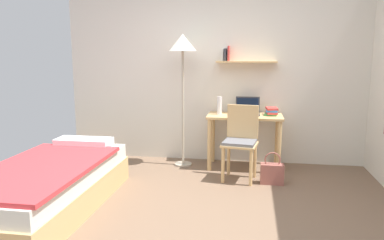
{
  "coord_description": "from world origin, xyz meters",
  "views": [
    {
      "loc": [
        0.45,
        -3.24,
        1.53
      ],
      "look_at": [
        -0.15,
        0.51,
        0.85
      ],
      "focal_mm": 34.74,
      "sensor_mm": 36.0,
      "label": 1
    }
  ],
  "objects_px": {
    "standing_lamp": "(183,51)",
    "handbag": "(272,173)",
    "water_bottle": "(220,105)",
    "bed": "(49,186)",
    "desk": "(245,126)",
    "laptop": "(247,110)",
    "book_stack": "(272,111)",
    "desk_chair": "(241,139)"
  },
  "relations": [
    {
      "from": "laptop",
      "to": "book_stack",
      "type": "bearing_deg",
      "value": -5.69
    },
    {
      "from": "desk",
      "to": "water_bottle",
      "type": "relative_size",
      "value": 4.12
    },
    {
      "from": "standing_lamp",
      "to": "water_bottle",
      "type": "relative_size",
      "value": 7.42
    },
    {
      "from": "desk_chair",
      "to": "water_bottle",
      "type": "bearing_deg",
      "value": 121.96
    },
    {
      "from": "water_bottle",
      "to": "handbag",
      "type": "xyz_separation_m",
      "value": [
        0.69,
        -0.62,
        -0.71
      ]
    },
    {
      "from": "standing_lamp",
      "to": "water_bottle",
      "type": "height_order",
      "value": "standing_lamp"
    },
    {
      "from": "desk_chair",
      "to": "handbag",
      "type": "bearing_deg",
      "value": -18.45
    },
    {
      "from": "bed",
      "to": "laptop",
      "type": "relative_size",
      "value": 6.27
    },
    {
      "from": "book_stack",
      "to": "handbag",
      "type": "xyz_separation_m",
      "value": [
        -0.0,
        -0.66,
        -0.64
      ]
    },
    {
      "from": "desk_chair",
      "to": "standing_lamp",
      "type": "bearing_deg",
      "value": 150.73
    },
    {
      "from": "book_stack",
      "to": "handbag",
      "type": "height_order",
      "value": "book_stack"
    },
    {
      "from": "handbag",
      "to": "desk_chair",
      "type": "bearing_deg",
      "value": 161.55
    },
    {
      "from": "handbag",
      "to": "water_bottle",
      "type": "bearing_deg",
      "value": 138.08
    },
    {
      "from": "standing_lamp",
      "to": "handbag",
      "type": "distance_m",
      "value": 1.94
    },
    {
      "from": "bed",
      "to": "handbag",
      "type": "bearing_deg",
      "value": 26.33
    },
    {
      "from": "desk_chair",
      "to": "book_stack",
      "type": "bearing_deg",
      "value": 54.2
    },
    {
      "from": "standing_lamp",
      "to": "laptop",
      "type": "distance_m",
      "value": 1.17
    },
    {
      "from": "bed",
      "to": "desk",
      "type": "height_order",
      "value": "desk"
    },
    {
      "from": "book_stack",
      "to": "bed",
      "type": "bearing_deg",
      "value": -141.61
    },
    {
      "from": "book_stack",
      "to": "laptop",
      "type": "bearing_deg",
      "value": 174.31
    },
    {
      "from": "bed",
      "to": "desk_chair",
      "type": "height_order",
      "value": "desk_chair"
    },
    {
      "from": "bed",
      "to": "water_bottle",
      "type": "height_order",
      "value": "water_bottle"
    },
    {
      "from": "desk",
      "to": "water_bottle",
      "type": "distance_m",
      "value": 0.43
    },
    {
      "from": "bed",
      "to": "desk",
      "type": "distance_m",
      "value": 2.55
    },
    {
      "from": "desk_chair",
      "to": "desk",
      "type": "bearing_deg",
      "value": 85.89
    },
    {
      "from": "desk",
      "to": "book_stack",
      "type": "bearing_deg",
      "value": 8.81
    },
    {
      "from": "handbag",
      "to": "laptop",
      "type": "bearing_deg",
      "value": 114.53
    },
    {
      "from": "desk_chair",
      "to": "handbag",
      "type": "xyz_separation_m",
      "value": [
        0.38,
        -0.13,
        -0.37
      ]
    },
    {
      "from": "bed",
      "to": "desk",
      "type": "relative_size",
      "value": 2.09
    },
    {
      "from": "book_stack",
      "to": "water_bottle",
      "type": "bearing_deg",
      "value": -176.47
    },
    {
      "from": "handbag",
      "to": "book_stack",
      "type": "bearing_deg",
      "value": 89.82
    },
    {
      "from": "laptop",
      "to": "handbag",
      "type": "bearing_deg",
      "value": -65.47
    },
    {
      "from": "laptop",
      "to": "water_bottle",
      "type": "xyz_separation_m",
      "value": [
        -0.37,
        -0.07,
        0.06
      ]
    },
    {
      "from": "bed",
      "to": "water_bottle",
      "type": "relative_size",
      "value": 8.58
    },
    {
      "from": "standing_lamp",
      "to": "book_stack",
      "type": "height_order",
      "value": "standing_lamp"
    },
    {
      "from": "bed",
      "to": "desk_chair",
      "type": "relative_size",
      "value": 2.27
    },
    {
      "from": "book_stack",
      "to": "handbag",
      "type": "bearing_deg",
      "value": -90.18
    },
    {
      "from": "handbag",
      "to": "bed",
      "type": "bearing_deg",
      "value": -153.67
    },
    {
      "from": "standing_lamp",
      "to": "handbag",
      "type": "xyz_separation_m",
      "value": [
        1.18,
        -0.58,
        -1.43
      ]
    },
    {
      "from": "laptop",
      "to": "book_stack",
      "type": "height_order",
      "value": "laptop"
    },
    {
      "from": "water_bottle",
      "to": "bed",
      "type": "bearing_deg",
      "value": -131.7
    },
    {
      "from": "water_bottle",
      "to": "book_stack",
      "type": "relative_size",
      "value": 0.98
    }
  ]
}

